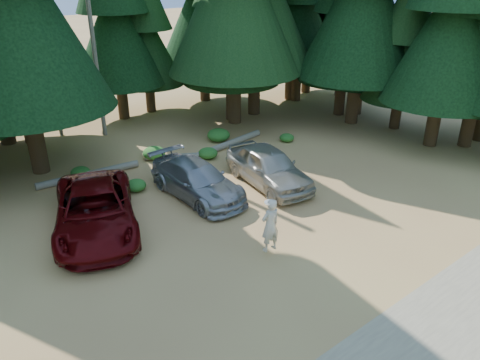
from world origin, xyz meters
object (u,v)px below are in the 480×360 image
(silver_minivan_right, at_px, (268,167))
(frisbee_player, at_px, (270,225))
(log_left, at_px, (89,175))
(log_right, at_px, (226,145))
(silver_minivan_center, at_px, (197,180))
(red_pickup, at_px, (95,210))
(log_mid, at_px, (175,156))

(silver_minivan_right, bearing_deg, frisbee_player, -122.53)
(log_left, xyz_separation_m, log_right, (7.24, -0.90, 0.00))
(silver_minivan_right, distance_m, frisbee_player, 5.63)
(silver_minivan_right, distance_m, log_left, 8.32)
(silver_minivan_center, distance_m, silver_minivan_right, 3.31)
(silver_minivan_right, bearing_deg, log_right, 84.75)
(frisbee_player, height_order, log_right, frisbee_player)
(log_right, bearing_deg, log_left, 163.60)
(log_left, bearing_deg, red_pickup, -103.98)
(red_pickup, height_order, log_left, red_pickup)
(silver_minivan_right, xyz_separation_m, log_right, (1.19, 4.76, -0.68))
(red_pickup, relative_size, silver_minivan_right, 1.22)
(silver_minivan_right, relative_size, log_left, 1.06)
(log_left, distance_m, log_mid, 4.35)
(log_mid, bearing_deg, frisbee_player, -71.87)
(silver_minivan_center, xyz_separation_m, log_mid, (1.43, 4.23, -0.62))
(frisbee_player, bearing_deg, log_right, -115.35)
(red_pickup, bearing_deg, log_left, 92.69)
(frisbee_player, bearing_deg, silver_minivan_right, -128.04)
(red_pickup, xyz_separation_m, frisbee_player, (3.94, -5.21, 0.33))
(silver_minivan_center, xyz_separation_m, frisbee_player, (-0.55, -5.21, 0.44))
(silver_minivan_right, bearing_deg, red_pickup, -178.53)
(frisbee_player, xyz_separation_m, log_left, (-2.34, 9.89, -1.01))
(log_left, bearing_deg, log_mid, -1.10)
(log_left, bearing_deg, frisbee_player, -71.82)
(log_mid, bearing_deg, silver_minivan_right, -41.65)
(silver_minivan_right, relative_size, log_right, 0.94)
(log_mid, bearing_deg, silver_minivan_center, -78.71)
(log_mid, bearing_deg, log_left, -155.95)
(log_mid, height_order, log_right, log_right)
(red_pickup, bearing_deg, silver_minivan_center, 21.60)
(log_left, bearing_deg, log_right, -2.24)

